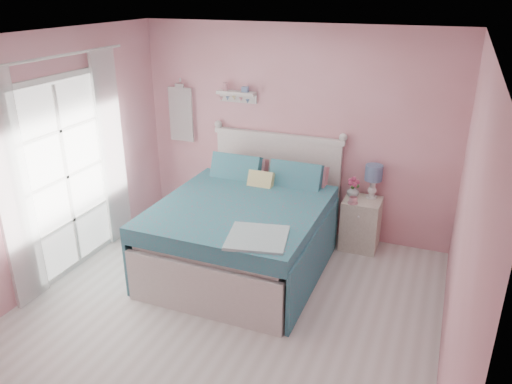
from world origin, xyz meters
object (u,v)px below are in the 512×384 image
Objects in this scene: nightstand at (361,224)px; teacup at (353,200)px; bed at (246,230)px; table_lamp at (374,175)px; vase at (353,191)px.

teacup is at bearing -122.15° from nightstand.
nightstand is (1.15, 0.87, -0.10)m from bed.
table_lamp is 0.31m from vase.
bed is 22.34× the size of teacup.
teacup is at bearing -77.30° from vase.
nightstand is at bearing -127.12° from table_lamp.
table_lamp is (0.08, 0.11, 0.60)m from nightstand.
teacup is at bearing -124.39° from table_lamp.
vase is at bearing 42.54° from bed.
nightstand is at bearing 57.85° from teacup.
nightstand is at bearing 37.42° from bed.
bed is 1.44m from nightstand.
vase is (-0.13, 0.05, 0.39)m from nightstand.
nightstand is 0.62m from table_lamp.
bed is 5.38× the size of table_lamp.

